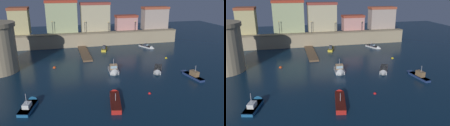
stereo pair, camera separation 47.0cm
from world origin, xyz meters
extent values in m
plane|color=#0C2338|center=(0.00, 0.00, 0.00)|extent=(125.82, 125.82, 0.00)
cube|color=tan|center=(0.00, 22.00, 1.90)|extent=(51.21, 2.05, 3.80)
cube|color=gray|center=(0.00, 22.00, 3.92)|extent=(51.21, 2.35, 0.24)
cube|color=tan|center=(-21.57, 25.60, 7.29)|extent=(5.26, 5.16, 6.98)
cube|color=#A14C2F|center=(-21.57, 25.60, 11.13)|extent=(5.47, 5.36, 0.70)
cube|color=#ACB883|center=(-9.66, 24.76, 8.20)|extent=(8.90, 3.48, 8.80)
cube|color=#B63925|center=(-9.66, 24.76, 12.96)|extent=(9.26, 3.62, 0.70)
cube|color=#C3B68E|center=(0.29, 24.65, 7.84)|extent=(8.61, 3.26, 8.08)
cube|color=#9B3E34|center=(0.29, 24.65, 12.23)|extent=(8.96, 3.39, 0.70)
cube|color=#D49289|center=(10.11, 24.64, 5.85)|extent=(6.66, 3.24, 4.09)
cube|color=#A5402D|center=(10.11, 24.64, 8.24)|extent=(6.93, 3.37, 0.70)
cube|color=#B49F90|center=(19.85, 24.84, 7.02)|extent=(8.17, 3.63, 6.44)
cube|color=#B25034|center=(19.85, 24.84, 10.59)|extent=(8.49, 3.78, 0.70)
cube|color=brown|center=(-4.60, 13.86, 0.20)|extent=(2.29, 14.22, 0.40)
cylinder|color=#4D3927|center=(-3.57, 19.19, 0.35)|extent=(0.20, 0.20, 0.70)
cylinder|color=#4D3927|center=(-3.57, 15.64, 0.35)|extent=(0.20, 0.20, 0.70)
cylinder|color=#4D3927|center=(-3.57, 12.08, 0.35)|extent=(0.20, 0.20, 0.70)
cylinder|color=#4D3927|center=(-3.57, 8.53, 0.35)|extent=(0.20, 0.20, 0.70)
cylinder|color=black|center=(-12.47, 22.00, 5.79)|extent=(0.12, 0.12, 3.50)
sphere|color=#F9D172|center=(-12.47, 22.00, 7.70)|extent=(0.32, 0.32, 0.32)
cylinder|color=black|center=(-3.31, 22.00, 5.62)|extent=(0.12, 0.12, 3.15)
sphere|color=#F9D172|center=(-3.31, 22.00, 7.34)|extent=(0.32, 0.32, 0.32)
cylinder|color=black|center=(3.76, 22.00, 5.41)|extent=(0.12, 0.12, 2.73)
sphere|color=#F9D172|center=(3.76, 22.00, 6.92)|extent=(0.32, 0.32, 0.32)
cylinder|color=black|center=(12.17, 22.00, 5.38)|extent=(0.12, 0.12, 2.67)
sphere|color=#F9D172|center=(12.17, 22.00, 6.87)|extent=(0.32, 0.32, 0.32)
cube|color=navy|center=(14.03, -7.81, 0.24)|extent=(1.93, 5.18, 0.48)
cone|color=navy|center=(13.55, -4.67, 0.24)|extent=(1.31, 1.55, 1.11)
cube|color=#0E1D3B|center=(14.03, -7.81, 0.44)|extent=(1.97, 5.28, 0.08)
cube|color=olive|center=(14.06, -8.00, 0.98)|extent=(1.19, 1.85, 1.00)
cylinder|color=#B2B2B7|center=(14.09, -8.17, 1.57)|extent=(0.08, 0.08, 2.17)
cube|color=red|center=(-3.36, -14.50, 0.40)|extent=(2.52, 6.12, 0.81)
cone|color=red|center=(-2.69, -10.94, 0.40)|extent=(1.60, 1.63, 1.36)
cube|color=#4E110B|center=(-3.36, -14.50, 0.77)|extent=(2.57, 6.24, 0.08)
cylinder|color=#B2B2B7|center=(-3.43, -14.86, 1.42)|extent=(0.08, 0.08, 1.23)
cube|color=silver|center=(8.96, -2.58, 0.38)|extent=(3.40, 4.82, 0.75)
cone|color=silver|center=(7.62, -5.20, 0.38)|extent=(1.80, 1.78, 1.36)
cube|color=#5C536C|center=(8.96, -2.58, 0.71)|extent=(3.47, 4.92, 0.08)
cube|color=gold|center=(1.21, 15.92, 0.34)|extent=(2.39, 4.04, 0.68)
cone|color=gold|center=(1.95, 18.21, 0.34)|extent=(1.48, 1.39, 1.21)
cube|color=brown|center=(1.21, 15.92, 0.64)|extent=(2.44, 4.12, 0.08)
cube|color=#333842|center=(1.05, 15.41, 1.07)|extent=(1.22, 1.54, 0.80)
cube|color=#99B7C6|center=(1.25, 16.05, 1.11)|extent=(0.75, 0.29, 0.48)
cube|color=silver|center=(-0.40, -1.22, 0.38)|extent=(2.06, 3.51, 0.76)
cone|color=silver|center=(-0.56, -3.32, 0.38)|extent=(1.79, 1.08, 1.72)
cube|color=#534E6D|center=(-0.40, -1.22, 0.72)|extent=(2.10, 3.58, 0.08)
cube|color=olive|center=(-0.41, -1.32, 1.24)|extent=(1.58, 1.13, 0.96)
cube|color=#99B7C6|center=(-0.45, -1.83, 1.29)|extent=(1.35, 0.16, 0.57)
cylinder|color=#B2B2B7|center=(-0.42, -1.42, 1.85)|extent=(0.08, 0.08, 2.18)
cube|color=silver|center=(13.77, 16.46, 0.23)|extent=(3.11, 4.61, 0.47)
cone|color=silver|center=(14.97, 13.92, 0.23)|extent=(1.68, 1.67, 1.27)
cube|color=#6E4D62|center=(13.77, 16.46, 0.43)|extent=(3.18, 4.70, 0.08)
cube|color=#333842|center=(13.79, 16.42, 0.78)|extent=(1.43, 1.41, 0.62)
cube|color=#99B7C6|center=(14.01, 15.94, 0.81)|extent=(0.91, 0.47, 0.37)
cylinder|color=#B2B2B7|center=(13.63, 16.74, 1.16)|extent=(0.08, 0.08, 1.38)
cube|color=#195689|center=(-15.97, -13.04, 0.25)|extent=(2.60, 4.58, 0.51)
cone|color=#195689|center=(-15.30, -10.41, 0.25)|extent=(1.75, 1.54, 1.50)
cube|color=#091F3A|center=(-15.97, -13.04, 0.47)|extent=(2.66, 4.67, 0.08)
cube|color=silver|center=(-16.03, -13.25, 0.83)|extent=(1.28, 1.64, 0.64)
cube|color=#99B7C6|center=(-15.85, -12.55, 0.86)|extent=(0.85, 0.27, 0.38)
cylinder|color=#B2B2B7|center=(-16.04, -13.29, 1.58)|extent=(0.08, 0.08, 2.14)
sphere|color=red|center=(3.07, -12.31, 0.00)|extent=(0.50, 0.50, 0.50)
sphere|color=#EA4C19|center=(-12.35, 4.32, 0.00)|extent=(0.71, 0.71, 0.71)
sphere|color=yellow|center=(14.69, 5.11, 0.00)|extent=(0.61, 0.61, 0.61)
camera|label=1|loc=(-10.85, -43.56, 16.68)|focal=35.97mm
camera|label=2|loc=(-10.40, -43.67, 16.68)|focal=35.97mm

